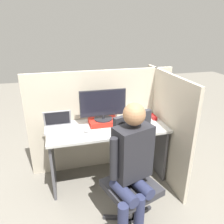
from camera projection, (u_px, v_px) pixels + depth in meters
name	position (u px, v px, depth m)	size (l,w,h in m)	color
ground_plane	(113.00, 193.00, 2.65)	(12.00, 12.00, 0.00)	slate
cubicle_panel_back	(102.00, 121.00, 2.95)	(1.93, 0.04, 1.37)	#B7AD99
cubicle_panel_right	(165.00, 127.00, 2.78)	(0.04, 1.22, 1.37)	#B7AD99
desk	(108.00, 140.00, 2.71)	(1.43, 0.60, 0.75)	#B7B7B2
paper_box	(103.00, 121.00, 2.71)	(0.35, 0.25, 0.06)	red
monitor	(103.00, 105.00, 2.63)	(0.56, 0.23, 0.38)	#232328
laptop	(58.00, 126.00, 2.56)	(0.32, 0.22, 0.22)	#99999E
mouse	(86.00, 131.00, 2.50)	(0.06, 0.06, 0.04)	silver
stapler	(153.00, 117.00, 2.87)	(0.05, 0.16, 0.05)	#A31919
carrot_toy	(131.00, 129.00, 2.54)	(0.05, 0.13, 0.05)	orange
office_chair	(131.00, 170.00, 2.19)	(0.59, 0.63, 1.10)	#2D2D33
person	(132.00, 162.00, 1.96)	(0.46, 0.48, 1.30)	#282D4C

